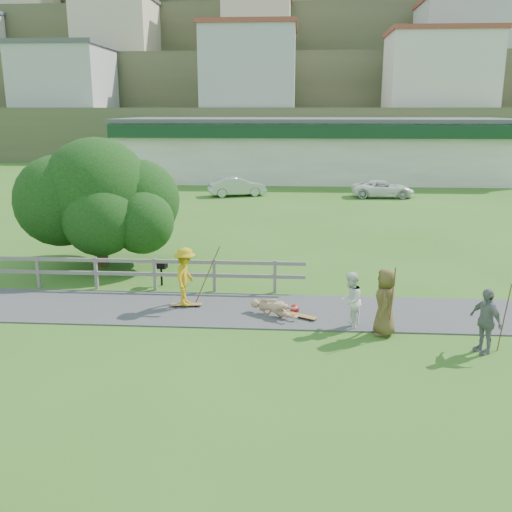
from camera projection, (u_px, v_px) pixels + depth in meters
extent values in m
plane|color=#36611B|center=(198.00, 328.00, 15.75)|extent=(260.00, 260.00, 0.00)
cube|color=#3C3C3E|center=(206.00, 309.00, 17.20)|extent=(34.00, 3.00, 0.04)
cube|color=#645F58|center=(38.00, 272.00, 19.21)|extent=(0.10, 0.10, 1.10)
cube|color=#645F58|center=(96.00, 273.00, 19.08)|extent=(0.10, 0.10, 1.10)
cube|color=#645F58|center=(155.00, 274.00, 18.94)|extent=(0.10, 0.10, 1.10)
cube|color=#645F58|center=(214.00, 275.00, 18.80)|extent=(0.10, 0.10, 1.10)
cube|color=#645F58|center=(275.00, 277.00, 18.67)|extent=(0.10, 0.10, 1.10)
cube|color=#645F58|center=(80.00, 260.00, 19.00)|extent=(15.00, 0.08, 0.12)
cube|color=#645F58|center=(81.00, 273.00, 19.11)|extent=(15.00, 0.08, 0.12)
cube|color=beige|center=(313.00, 151.00, 48.68)|extent=(32.00, 10.00, 4.80)
cube|color=#12331B|center=(315.00, 132.00, 43.21)|extent=(32.00, 0.60, 1.00)
cube|color=#4C4D51|center=(313.00, 120.00, 48.04)|extent=(32.50, 10.50, 0.30)
cube|color=#464E2E|center=(275.00, 134.00, 68.11)|extent=(220.00, 14.00, 6.00)
cube|color=beige|center=(275.00, 77.00, 66.48)|extent=(10.00, 9.00, 7.00)
cube|color=#4C4D51|center=(276.00, 43.00, 65.54)|extent=(10.40, 9.40, 0.50)
cube|color=#464E2E|center=(279.00, 104.00, 79.79)|extent=(220.00, 14.00, 13.00)
cube|color=beige|center=(279.00, 28.00, 77.28)|extent=(10.00, 9.00, 7.00)
cube|color=#464E2E|center=(281.00, 79.00, 91.34)|extent=(220.00, 14.00, 21.00)
cube|color=#464E2E|center=(284.00, 57.00, 102.77)|extent=(220.00, 14.00, 30.00)
cube|color=#464E2E|center=(286.00, 37.00, 115.03)|extent=(220.00, 14.00, 40.00)
imported|color=#C19812|center=(186.00, 280.00, 17.18)|extent=(0.74, 1.19, 1.77)
imported|color=tan|center=(274.00, 308.00, 16.53)|extent=(1.12, 1.49, 0.56)
imported|color=white|center=(350.00, 301.00, 15.55)|extent=(0.81, 0.92, 1.60)
imported|color=slate|center=(485.00, 321.00, 14.01)|extent=(0.81, 1.05, 1.66)
imported|color=brown|center=(385.00, 302.00, 15.10)|extent=(0.74, 0.98, 1.82)
imported|color=#B6BABF|center=(237.00, 187.00, 39.51)|extent=(4.17, 2.54, 1.30)
imported|color=white|center=(383.00, 189.00, 38.88)|extent=(4.26, 2.08, 1.17)
sphere|color=#A5101B|center=(295.00, 309.00, 16.87)|extent=(0.28, 0.28, 0.28)
cylinder|color=#553522|center=(207.00, 273.00, 17.49)|extent=(0.03, 0.03, 2.00)
cylinder|color=#553522|center=(392.00, 303.00, 14.85)|extent=(0.03, 0.03, 1.94)
cylinder|color=#553522|center=(504.00, 318.00, 14.08)|extent=(0.03, 0.03, 1.77)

